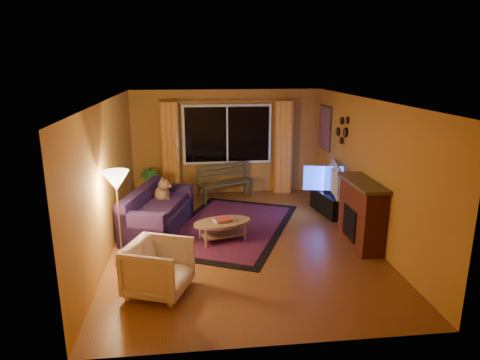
{
  "coord_description": "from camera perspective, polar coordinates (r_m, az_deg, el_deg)",
  "views": [
    {
      "loc": [
        -0.86,
        -7.1,
        3.1
      ],
      "look_at": [
        0.0,
        0.3,
        1.05
      ],
      "focal_mm": 32.0,
      "sensor_mm": 36.0,
      "label": 1
    }
  ],
  "objects": [
    {
      "name": "wall_back",
      "position": [
        10.32,
        -1.74,
        5.05
      ],
      "size": [
        4.5,
        0.02,
        2.5
      ],
      "primitive_type": "cube",
      "color": "#BE7C2C",
      "rests_on": "ground"
    },
    {
      "name": "coffee_table",
      "position": [
        7.7,
        -2.36,
        -6.83
      ],
      "size": [
        1.27,
        1.27,
        0.38
      ],
      "primitive_type": "cylinder",
      "rotation": [
        0.0,
        0.0,
        0.25
      ],
      "color": "#9A764D",
      "rests_on": "ground"
    },
    {
      "name": "curtain_rod",
      "position": [
        10.08,
        -1.73,
        10.54
      ],
      "size": [
        3.2,
        0.03,
        0.03
      ],
      "primitive_type": "cylinder",
      "rotation": [
        0.0,
        1.57,
        0.0
      ],
      "color": "#BF8C3F",
      "rests_on": "wall_back"
    },
    {
      "name": "floor",
      "position": [
        7.8,
        0.26,
        -8.11
      ],
      "size": [
        4.5,
        6.0,
        0.02
      ],
      "primitive_type": "cube",
      "color": "brown",
      "rests_on": "ground"
    },
    {
      "name": "armchair",
      "position": [
        6.09,
        -10.82,
        -11.15
      ],
      "size": [
        0.97,
        1.0,
        0.82
      ],
      "primitive_type": "imported",
      "rotation": [
        0.0,
        0.0,
        1.21
      ],
      "color": "beige",
      "rests_on": "ground"
    },
    {
      "name": "sofa",
      "position": [
        8.31,
        -10.81,
        -3.87
      ],
      "size": [
        1.33,
        2.13,
        0.8
      ],
      "primitive_type": "cube",
      "rotation": [
        0.0,
        0.0,
        -0.26
      ],
      "color": "#251433",
      "rests_on": "ground"
    },
    {
      "name": "mirror_cluster",
      "position": [
        9.04,
        13.4,
        6.7
      ],
      "size": [
        0.06,
        0.6,
        0.56
      ],
      "primitive_type": null,
      "color": "black",
      "rests_on": "wall_right"
    },
    {
      "name": "tv_console",
      "position": [
        9.27,
        11.71,
        -3.03
      ],
      "size": [
        0.52,
        1.11,
        0.44
      ],
      "primitive_type": "cube",
      "rotation": [
        0.0,
        0.0,
        0.15
      ],
      "color": "black",
      "rests_on": "ground"
    },
    {
      "name": "floor_lamp",
      "position": [
        6.88,
        -15.82,
        -5.04
      ],
      "size": [
        0.28,
        0.28,
        1.54
      ],
      "primitive_type": "cylinder",
      "rotation": [
        0.0,
        0.0,
        -0.11
      ],
      "color": "#BF8C3F",
      "rests_on": "ground"
    },
    {
      "name": "rug",
      "position": [
        8.37,
        -1.4,
        -6.29
      ],
      "size": [
        3.21,
        3.81,
        0.02
      ],
      "primitive_type": "cube",
      "rotation": [
        0.0,
        0.0,
        -0.42
      ],
      "color": "maroon",
      "rests_on": "ground"
    },
    {
      "name": "television",
      "position": [
        9.12,
        11.9,
        0.23
      ],
      "size": [
        0.38,
        1.14,
        0.65
      ],
      "primitive_type": "imported",
      "rotation": [
        0.0,
        0.0,
        1.36
      ],
      "color": "black",
      "rests_on": "tv_console"
    },
    {
      "name": "curtain_right",
      "position": [
        10.41,
        5.77,
        4.35
      ],
      "size": [
        0.36,
        0.36,
        2.24
      ],
      "primitive_type": "cylinder",
      "color": "orange",
      "rests_on": "ground"
    },
    {
      "name": "wall_right",
      "position": [
        7.97,
        16.61,
        1.31
      ],
      "size": [
        0.02,
        6.0,
        2.5
      ],
      "primitive_type": "cube",
      "color": "#BE7C2C",
      "rests_on": "ground"
    },
    {
      "name": "wall_left",
      "position": [
        7.47,
        -17.21,
        0.34
      ],
      "size": [
        0.02,
        6.0,
        2.5
      ],
      "primitive_type": "cube",
      "color": "#BE7C2C",
      "rests_on": "ground"
    },
    {
      "name": "curtain_left",
      "position": [
        10.19,
        -9.27,
        3.98
      ],
      "size": [
        0.36,
        0.36,
        2.24
      ],
      "primitive_type": "cylinder",
      "color": "orange",
      "rests_on": "ground"
    },
    {
      "name": "dog",
      "position": [
        8.65,
        -10.36,
        -1.39
      ],
      "size": [
        0.43,
        0.52,
        0.49
      ],
      "primitive_type": null,
      "rotation": [
        0.0,
        0.0,
        -0.24
      ],
      "color": "brown",
      "rests_on": "sofa"
    },
    {
      "name": "potted_plant",
      "position": [
        9.93,
        -12.01,
        -0.75
      ],
      "size": [
        0.53,
        0.53,
        0.79
      ],
      "primitive_type": "imported",
      "rotation": [
        0.0,
        0.0,
        -0.2
      ],
      "color": "#235B1E",
      "rests_on": "ground"
    },
    {
      "name": "ceiling",
      "position": [
        7.18,
        0.28,
        10.66
      ],
      "size": [
        4.5,
        6.0,
        0.02
      ],
      "primitive_type": "cube",
      "color": "white",
      "rests_on": "ground"
    },
    {
      "name": "painting",
      "position": [
        10.14,
        11.22,
        6.87
      ],
      "size": [
        0.04,
        0.76,
        0.96
      ],
      "primitive_type": "cube",
      "color": "#D54A1D",
      "rests_on": "wall_right"
    },
    {
      "name": "bench",
      "position": [
        10.0,
        -1.88,
        -1.46
      ],
      "size": [
        1.4,
        0.89,
        0.4
      ],
      "primitive_type": "cube",
      "rotation": [
        0.0,
        0.0,
        0.4
      ],
      "color": "#3F371B",
      "rests_on": "ground"
    },
    {
      "name": "window",
      "position": [
        10.22,
        -1.71,
        6.09
      ],
      "size": [
        2.0,
        0.02,
        1.3
      ],
      "primitive_type": "cube",
      "color": "black",
      "rests_on": "wall_back"
    },
    {
      "name": "fireplace",
      "position": [
        7.74,
        15.93,
        -4.48
      ],
      "size": [
        0.4,
        1.2,
        1.1
      ],
      "primitive_type": "cube",
      "color": "maroon",
      "rests_on": "ground"
    }
  ]
}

